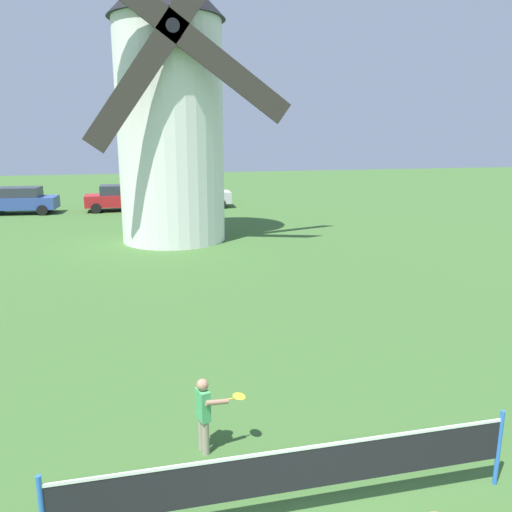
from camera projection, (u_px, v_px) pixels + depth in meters
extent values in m
cylinder|color=white|center=(171.00, 135.00, 22.18)|extent=(4.46, 4.46, 9.15)
cylinder|color=black|center=(172.00, 27.00, 18.94)|extent=(0.50, 0.60, 0.50)
cube|color=#332D28|center=(172.00, 26.00, 18.80)|extent=(9.02, 0.12, 6.85)
cube|color=#332D28|center=(172.00, 26.00, 18.80)|extent=(6.85, 0.12, 9.02)
cylinder|color=blue|center=(499.00, 448.00, 6.98)|extent=(0.06, 0.06, 1.10)
cube|color=black|center=(294.00, 471.00, 6.30)|extent=(5.70, 0.01, 0.55)
cube|color=white|center=(295.00, 450.00, 6.23)|extent=(5.70, 0.02, 0.04)
cylinder|color=#9E937F|center=(202.00, 433.00, 7.83)|extent=(0.11, 0.11, 0.53)
cylinder|color=#9E937F|center=(206.00, 438.00, 7.71)|extent=(0.11, 0.11, 0.53)
cube|color=#4CB266|center=(203.00, 405.00, 7.65)|extent=(0.21, 0.29, 0.47)
sphere|color=tan|center=(202.00, 385.00, 7.58)|extent=(0.18, 0.18, 0.18)
cylinder|color=tan|center=(198.00, 401.00, 7.80)|extent=(0.08, 0.08, 0.36)
cylinder|color=tan|center=(217.00, 402.00, 7.58)|extent=(0.37, 0.17, 0.14)
cylinder|color=yellow|center=(226.00, 400.00, 7.65)|extent=(0.22, 0.08, 0.04)
ellipsoid|color=yellow|center=(239.00, 396.00, 7.76)|extent=(0.24, 0.28, 0.03)
cube|color=#334C99|center=(21.00, 203.00, 30.53)|extent=(4.23, 2.09, 0.70)
cube|color=#2D333D|center=(20.00, 192.00, 30.38)|extent=(2.42, 1.71, 0.56)
cylinder|color=black|center=(49.00, 206.00, 31.61)|extent=(0.61, 0.24, 0.60)
cylinder|color=black|center=(42.00, 210.00, 29.97)|extent=(0.61, 0.24, 0.60)
cylinder|color=black|center=(1.00, 207.00, 31.24)|extent=(0.61, 0.24, 0.60)
cube|color=red|center=(120.00, 200.00, 31.76)|extent=(4.13, 1.74, 0.70)
cube|color=#2D333D|center=(120.00, 190.00, 31.61)|extent=(2.32, 1.52, 0.56)
cylinder|color=black|center=(143.00, 203.00, 32.97)|extent=(0.60, 0.19, 0.60)
cylinder|color=black|center=(144.00, 207.00, 31.37)|extent=(0.60, 0.19, 0.60)
cylinder|color=black|center=(97.00, 205.00, 32.32)|extent=(0.60, 0.19, 0.60)
cylinder|color=black|center=(96.00, 208.00, 30.71)|extent=(0.60, 0.19, 0.60)
cube|color=silver|center=(197.00, 197.00, 33.07)|extent=(4.29, 1.90, 0.70)
cube|color=#2D333D|center=(197.00, 187.00, 32.93)|extent=(2.43, 1.60, 0.56)
cylinder|color=black|center=(218.00, 201.00, 34.23)|extent=(0.61, 0.21, 0.60)
cylinder|color=black|center=(221.00, 204.00, 32.60)|extent=(0.61, 0.21, 0.60)
cylinder|color=black|center=(174.00, 202.00, 33.71)|extent=(0.61, 0.21, 0.60)
cylinder|color=black|center=(175.00, 205.00, 32.08)|extent=(0.61, 0.21, 0.60)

